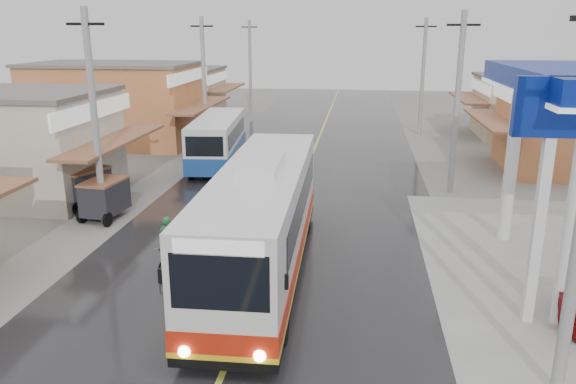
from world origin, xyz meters
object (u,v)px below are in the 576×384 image
coach_bus (263,219)px  cyclist (171,253)px  tricycle_near (104,197)px  second_bus (218,140)px  tricycle_far (84,185)px

coach_bus → cyclist: (-2.82, -0.34, -1.12)m
tricycle_near → second_bus: bearing=83.2°
second_bus → tricycle_near: (-2.19, -9.39, -0.52)m
tricycle_near → tricycle_far: bearing=145.3°
coach_bus → second_bus: size_ratio=1.42×
cyclist → tricycle_near: size_ratio=0.85×
second_bus → cyclist: second_bus is taller
cyclist → second_bus: bearing=105.5°
second_bus → tricycle_near: size_ratio=3.71×
coach_bus → cyclist: coach_bus is taller
cyclist → tricycle_near: cyclist is taller
second_bus → cyclist: size_ratio=4.39×
cyclist → coach_bus: bearing=14.0°
coach_bus → tricycle_near: 8.24m
second_bus → tricycle_far: 8.89m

